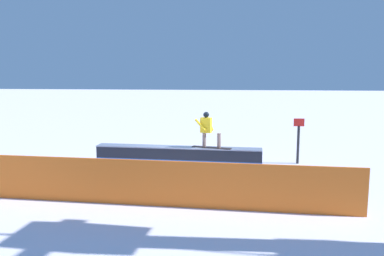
{
  "coord_description": "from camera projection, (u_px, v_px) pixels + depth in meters",
  "views": [
    {
      "loc": [
        -1.98,
        14.53,
        3.57
      ],
      "look_at": [
        -0.64,
        1.03,
        1.59
      ],
      "focal_mm": 36.54,
      "sensor_mm": 36.0,
      "label": 1
    }
  ],
  "objects": [
    {
      "name": "trail_marker",
      "position": [
        298.0,
        139.0,
        15.1
      ],
      "size": [
        0.4,
        0.1,
        1.76
      ],
      "color": "#262628",
      "rests_on": "ground_plane"
    },
    {
      "name": "ground_plane",
      "position": [
        178.0,
        165.0,
        15.02
      ],
      "size": [
        120.0,
        120.0,
        0.0
      ],
      "primitive_type": "plane",
      "color": "white"
    },
    {
      "name": "grind_box",
      "position": [
        178.0,
        157.0,
        14.97
      ],
      "size": [
        6.39,
        0.93,
        0.71
      ],
      "color": "#1C212C",
      "rests_on": "ground_plane"
    },
    {
      "name": "safety_fence",
      "position": [
        155.0,
        183.0,
        10.36
      ],
      "size": [
        10.75,
        0.63,
        1.24
      ],
      "primitive_type": "cube",
      "rotation": [
        0.0,
        0.0,
        -0.05
      ],
      "color": "orange",
      "rests_on": "ground_plane"
    },
    {
      "name": "snowboarder",
      "position": [
        208.0,
        129.0,
        14.68
      ],
      "size": [
        1.55,
        0.66,
        1.35
      ],
      "color": "black",
      "rests_on": "grind_box"
    }
  ]
}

